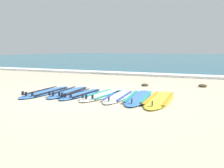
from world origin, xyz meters
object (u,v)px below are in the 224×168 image
(surfboard_0, at_px, (46,92))
(surfboard_4, at_px, (118,96))
(surfboard_1, at_px, (69,92))
(surfboard_2, at_px, (81,94))
(surfboard_5, at_px, (139,97))
(surfboard_6, at_px, (160,99))
(surfboard_3, at_px, (103,95))

(surfboard_0, distance_m, surfboard_4, 2.33)
(surfboard_0, xyz_separation_m, surfboard_1, (0.65, 0.26, 0.00))
(surfboard_2, xyz_separation_m, surfboard_5, (1.70, 0.17, -0.00))
(surfboard_2, relative_size, surfboard_6, 0.79)
(surfboard_6, bearing_deg, surfboard_5, 178.36)
(surfboard_0, xyz_separation_m, surfboard_5, (2.88, 0.29, -0.00))
(surfboard_0, xyz_separation_m, surfboard_3, (1.83, 0.24, 0.00))
(surfboard_1, distance_m, surfboard_6, 2.82)
(surfboard_2, distance_m, surfboard_6, 2.29)
(surfboard_5, distance_m, surfboard_6, 0.59)
(surfboard_5, bearing_deg, surfboard_4, -171.11)
(surfboard_2, xyz_separation_m, surfboard_6, (2.29, 0.15, -0.00))
(surfboard_6, bearing_deg, surfboard_0, -175.53)
(surfboard_2, bearing_deg, surfboard_6, 3.82)
(surfboard_1, xyz_separation_m, surfboard_6, (2.82, 0.02, -0.00))
(surfboard_1, distance_m, surfboard_3, 1.18)
(surfboard_2, bearing_deg, surfboard_0, -174.27)
(surfboard_1, bearing_deg, surfboard_4, -1.92)
(surfboard_0, bearing_deg, surfboard_6, 4.47)
(surfboard_4, xyz_separation_m, surfboard_6, (1.15, 0.07, -0.00))
(surfboard_3, distance_m, surfboard_6, 1.64)
(surfboard_5, bearing_deg, surfboard_1, -179.17)
(surfboard_0, bearing_deg, surfboard_1, 21.44)
(surfboard_1, bearing_deg, surfboard_0, -158.56)
(surfboard_2, bearing_deg, surfboard_3, 10.45)
(surfboard_0, relative_size, surfboard_6, 0.92)
(surfboard_4, distance_m, surfboard_6, 1.15)
(surfboard_0, relative_size, surfboard_1, 1.03)
(surfboard_1, bearing_deg, surfboard_3, -0.80)
(surfboard_0, bearing_deg, surfboard_5, 5.70)
(surfboard_4, bearing_deg, surfboard_5, 8.89)
(surfboard_2, xyz_separation_m, surfboard_3, (0.65, 0.12, -0.00))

